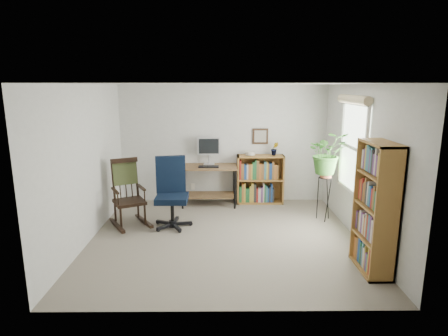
{
  "coord_description": "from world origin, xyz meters",
  "views": [
    {
      "loc": [
        -0.05,
        -5.59,
        2.38
      ],
      "look_at": [
        0.0,
        0.4,
        1.05
      ],
      "focal_mm": 30.0,
      "sensor_mm": 36.0,
      "label": 1
    }
  ],
  "objects_px": {
    "tall_bookshelf": "(375,208)",
    "low_bookshelf": "(260,179)",
    "desk": "(209,185)",
    "rocking_chair": "(129,193)",
    "office_chair": "(172,193)"
  },
  "relations": [
    {
      "from": "rocking_chair",
      "to": "low_bookshelf",
      "type": "bearing_deg",
      "value": 0.6
    },
    {
      "from": "rocking_chair",
      "to": "tall_bookshelf",
      "type": "relative_size",
      "value": 0.69
    },
    {
      "from": "desk",
      "to": "office_chair",
      "type": "xyz_separation_m",
      "value": [
        -0.59,
        -1.23,
        0.21
      ]
    },
    {
      "from": "rocking_chair",
      "to": "tall_bookshelf",
      "type": "xyz_separation_m",
      "value": [
        3.54,
        -1.61,
        0.26
      ]
    },
    {
      "from": "desk",
      "to": "rocking_chair",
      "type": "xyz_separation_m",
      "value": [
        -1.33,
        -1.16,
        0.19
      ]
    },
    {
      "from": "desk",
      "to": "low_bookshelf",
      "type": "height_order",
      "value": "low_bookshelf"
    },
    {
      "from": "tall_bookshelf",
      "to": "rocking_chair",
      "type": "bearing_deg",
      "value": 155.51
    },
    {
      "from": "desk",
      "to": "office_chair",
      "type": "relative_size",
      "value": 0.92
    },
    {
      "from": "office_chair",
      "to": "tall_bookshelf",
      "type": "bearing_deg",
      "value": -39.1
    },
    {
      "from": "rocking_chair",
      "to": "low_bookshelf",
      "type": "height_order",
      "value": "rocking_chair"
    },
    {
      "from": "office_chair",
      "to": "low_bookshelf",
      "type": "bearing_deg",
      "value": 29.3
    },
    {
      "from": "tall_bookshelf",
      "to": "low_bookshelf",
      "type": "bearing_deg",
      "value": 111.99
    },
    {
      "from": "desk",
      "to": "rocking_chair",
      "type": "relative_size",
      "value": 0.95
    },
    {
      "from": "desk",
      "to": "rocking_chair",
      "type": "height_order",
      "value": "rocking_chair"
    },
    {
      "from": "desk",
      "to": "tall_bookshelf",
      "type": "height_order",
      "value": "tall_bookshelf"
    }
  ]
}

